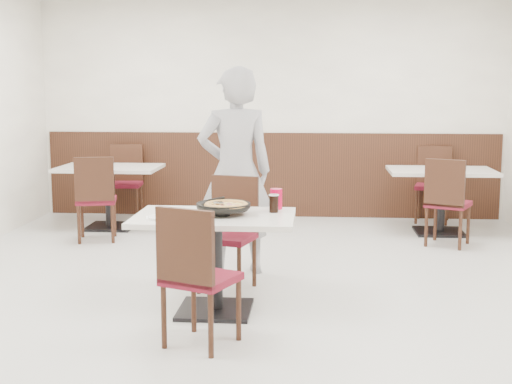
# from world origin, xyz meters

# --- Properties ---
(floor) EXTENTS (7.00, 7.00, 0.00)m
(floor) POSITION_xyz_m (0.00, 0.00, 0.00)
(floor) COLOR #B7B7B1
(floor) RESTS_ON ground
(wall_back) EXTENTS (6.00, 0.04, 2.80)m
(wall_back) POSITION_xyz_m (0.00, 3.50, 1.40)
(wall_back) COLOR beige
(wall_back) RESTS_ON floor
(wall_front) EXTENTS (6.00, 0.04, 2.80)m
(wall_front) POSITION_xyz_m (0.00, -3.50, 1.40)
(wall_front) COLOR beige
(wall_front) RESTS_ON floor
(wainscot_back) EXTENTS (5.90, 0.03, 1.10)m
(wainscot_back) POSITION_xyz_m (0.00, 3.48, 0.55)
(wainscot_back) COLOR black
(wainscot_back) RESTS_ON floor
(main_table) EXTENTS (1.27, 0.91, 0.75)m
(main_table) POSITION_xyz_m (-0.17, -0.55, 0.38)
(main_table) COLOR silver
(main_table) RESTS_ON floor
(chair_near) EXTENTS (0.55, 0.55, 0.95)m
(chair_near) POSITION_xyz_m (-0.16, -1.24, 0.47)
(chair_near) COLOR black
(chair_near) RESTS_ON floor
(chair_far) EXTENTS (0.51, 0.51, 0.95)m
(chair_far) POSITION_xyz_m (-0.15, 0.04, 0.47)
(chair_far) COLOR black
(chair_far) RESTS_ON floor
(trivet) EXTENTS (0.13, 0.13, 0.04)m
(trivet) POSITION_xyz_m (-0.11, -0.56, 0.77)
(trivet) COLOR black
(trivet) RESTS_ON main_table
(pizza_pan) EXTENTS (0.40, 0.40, 0.01)m
(pizza_pan) POSITION_xyz_m (-0.10, -0.52, 0.79)
(pizza_pan) COLOR black
(pizza_pan) RESTS_ON trivet
(pizza) EXTENTS (0.33, 0.33, 0.02)m
(pizza) POSITION_xyz_m (-0.08, -0.55, 0.81)
(pizza) COLOR gold
(pizza) RESTS_ON pizza_pan
(pizza_server) EXTENTS (0.09, 0.10, 0.00)m
(pizza_server) POSITION_xyz_m (-0.14, -0.52, 0.84)
(pizza_server) COLOR silver
(pizza_server) RESTS_ON pizza
(napkin) EXTENTS (0.17, 0.17, 0.00)m
(napkin) POSITION_xyz_m (-0.58, -0.69, 0.75)
(napkin) COLOR white
(napkin) RESTS_ON main_table
(side_plate) EXTENTS (0.20, 0.20, 0.01)m
(side_plate) POSITION_xyz_m (-0.54, -0.71, 0.76)
(side_plate) COLOR white
(side_plate) RESTS_ON napkin
(fork) EXTENTS (0.03, 0.15, 0.00)m
(fork) POSITION_xyz_m (-0.52, -0.71, 0.77)
(fork) COLOR silver
(fork) RESTS_ON side_plate
(cola_glass) EXTENTS (0.08, 0.08, 0.13)m
(cola_glass) POSITION_xyz_m (0.27, -0.39, 0.81)
(cola_glass) COLOR black
(cola_glass) RESTS_ON main_table
(red_cup) EXTENTS (0.10, 0.10, 0.16)m
(red_cup) POSITION_xyz_m (0.28, -0.24, 0.83)
(red_cup) COLOR #B8002A
(red_cup) RESTS_ON main_table
(diner_person) EXTENTS (0.78, 0.62, 1.88)m
(diner_person) POSITION_xyz_m (-0.14, 0.60, 0.94)
(diner_person) COLOR #AAA9AE
(diner_person) RESTS_ON floor
(bg_table_left) EXTENTS (1.27, 0.91, 0.75)m
(bg_table_left) POSITION_xyz_m (-1.88, 2.54, 0.38)
(bg_table_left) COLOR silver
(bg_table_left) RESTS_ON floor
(bg_chair_left_near) EXTENTS (0.50, 0.50, 0.95)m
(bg_chair_left_near) POSITION_xyz_m (-1.83, 1.85, 0.47)
(bg_chair_left_near) COLOR black
(bg_chair_left_near) RESTS_ON floor
(bg_chair_left_far) EXTENTS (0.46, 0.46, 0.95)m
(bg_chair_left_far) POSITION_xyz_m (-1.85, 3.13, 0.47)
(bg_chair_left_far) COLOR black
(bg_chair_left_far) RESTS_ON floor
(bg_table_right) EXTENTS (1.25, 0.88, 0.75)m
(bg_table_right) POSITION_xyz_m (2.04, 2.55, 0.38)
(bg_table_right) COLOR silver
(bg_table_right) RESTS_ON floor
(bg_chair_right_near) EXTENTS (0.56, 0.56, 0.95)m
(bg_chair_right_near) POSITION_xyz_m (2.01, 1.92, 0.47)
(bg_chair_right_near) COLOR black
(bg_chair_right_near) RESTS_ON floor
(bg_chair_right_far) EXTENTS (0.50, 0.50, 0.95)m
(bg_chair_right_far) POSITION_xyz_m (2.06, 3.23, 0.47)
(bg_chair_right_far) COLOR black
(bg_chair_right_far) RESTS_ON floor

